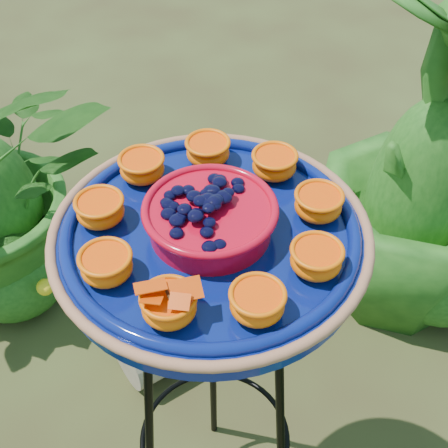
% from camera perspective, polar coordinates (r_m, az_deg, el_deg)
% --- Properties ---
extents(ground_plane, '(20.00, 20.00, 0.00)m').
position_cam_1_polar(ground_plane, '(1.79, -3.11, -19.55)').
color(ground_plane, '#302415').
rests_on(ground_plane, ground).
extents(tripod_stand, '(0.37, 0.38, 0.91)m').
position_cam_1_polar(tripod_stand, '(1.24, -0.95, -13.91)').
color(tripod_stand, black).
rests_on(tripod_stand, ground).
extents(feeder_dish, '(0.52, 0.52, 0.11)m').
position_cam_1_polar(feeder_dish, '(0.93, -1.24, -0.72)').
color(feeder_dish, navy).
rests_on(feeder_dish, tripod_stand).
extents(driftwood_log, '(0.61, 0.56, 0.21)m').
position_cam_1_polar(driftwood_log, '(1.91, -0.80, -7.85)').
color(driftwood_log, tan).
rests_on(driftwood_log, ground).
extents(shrub_back_right, '(0.74, 0.74, 1.05)m').
position_cam_1_polar(shrub_back_right, '(1.82, 17.91, 5.35)').
color(shrub_back_right, '#194813').
rests_on(shrub_back_right, ground).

